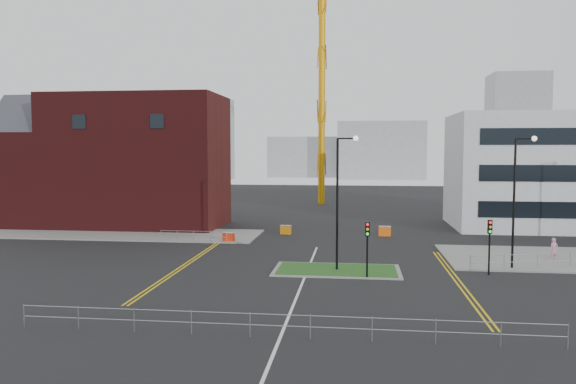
% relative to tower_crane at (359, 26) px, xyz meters
% --- Properties ---
extents(ground, '(200.00, 200.00, 0.00)m').
position_rel_tower_crane_xyz_m(ground, '(-3.39, -56.95, -26.84)').
color(ground, black).
rests_on(ground, ground).
extents(pavement_left, '(28.00, 8.00, 0.12)m').
position_rel_tower_crane_xyz_m(pavement_left, '(-23.39, -34.95, -26.78)').
color(pavement_left, slate).
rests_on(pavement_left, ground).
extents(island_kerb, '(8.60, 4.60, 0.08)m').
position_rel_tower_crane_xyz_m(island_kerb, '(-1.39, -48.95, -26.80)').
color(island_kerb, slate).
rests_on(island_kerb, ground).
extents(grass_island, '(8.00, 4.00, 0.12)m').
position_rel_tower_crane_xyz_m(grass_island, '(-1.39, -48.95, -26.78)').
color(grass_island, '#1B4717').
rests_on(grass_island, ground).
extents(brick_building, '(24.20, 10.07, 14.24)m').
position_rel_tower_crane_xyz_m(brick_building, '(-26.37, -28.95, -20.00)').
color(brick_building, '#491213').
rests_on(brick_building, ground).
extents(office_block, '(25.00, 12.20, 12.00)m').
position_rel_tower_crane_xyz_m(office_block, '(22.62, -24.98, -20.84)').
color(office_block, silver).
rests_on(office_block, ground).
extents(tower_crane, '(50.18, 18.98, 38.95)m').
position_rel_tower_crane_xyz_m(tower_crane, '(0.00, 0.00, 0.00)').
color(tower_crane, orange).
rests_on(tower_crane, ground).
extents(streetlamp_island, '(1.46, 0.36, 9.18)m').
position_rel_tower_crane_xyz_m(streetlamp_island, '(-1.17, -48.95, -21.43)').
color(streetlamp_island, black).
rests_on(streetlamp_island, ground).
extents(streetlamp_right_near, '(1.46, 0.36, 9.18)m').
position_rel_tower_crane_xyz_m(streetlamp_right_near, '(10.83, -46.95, -21.43)').
color(streetlamp_right_near, black).
rests_on(streetlamp_right_near, ground).
extents(traffic_light_island, '(0.28, 0.33, 3.65)m').
position_rel_tower_crane_xyz_m(traffic_light_island, '(0.61, -50.97, -24.28)').
color(traffic_light_island, black).
rests_on(traffic_light_island, ground).
extents(traffic_light_right, '(0.28, 0.33, 3.65)m').
position_rel_tower_crane_xyz_m(traffic_light_right, '(8.61, -48.97, -24.28)').
color(traffic_light_right, black).
rests_on(traffic_light_right, ground).
extents(railing_front, '(24.05, 0.05, 1.10)m').
position_rel_tower_crane_xyz_m(railing_front, '(-3.39, -62.95, -26.06)').
color(railing_front, gray).
rests_on(railing_front, ground).
extents(railing_left, '(6.05, 0.05, 1.10)m').
position_rel_tower_crane_xyz_m(railing_left, '(-14.39, -38.95, -26.10)').
color(railing_left, gray).
rests_on(railing_left, ground).
extents(centre_line, '(0.15, 30.00, 0.01)m').
position_rel_tower_crane_xyz_m(centre_line, '(-3.39, -54.95, -26.84)').
color(centre_line, silver).
rests_on(centre_line, ground).
extents(yellow_left_a, '(0.12, 24.00, 0.01)m').
position_rel_tower_crane_xyz_m(yellow_left_a, '(-12.39, -46.95, -26.84)').
color(yellow_left_a, gold).
rests_on(yellow_left_a, ground).
extents(yellow_left_b, '(0.12, 24.00, 0.01)m').
position_rel_tower_crane_xyz_m(yellow_left_b, '(-12.09, -46.95, -26.84)').
color(yellow_left_b, gold).
rests_on(yellow_left_b, ground).
extents(yellow_right_a, '(0.12, 20.00, 0.01)m').
position_rel_tower_crane_xyz_m(yellow_right_a, '(6.11, -50.95, -26.84)').
color(yellow_right_a, gold).
rests_on(yellow_right_a, ground).
extents(yellow_right_b, '(0.12, 20.00, 0.01)m').
position_rel_tower_crane_xyz_m(yellow_right_b, '(6.41, -50.95, -26.84)').
color(yellow_right_b, gold).
rests_on(yellow_right_b, ground).
extents(skyline_a, '(18.00, 12.00, 22.00)m').
position_rel_tower_crane_xyz_m(skyline_a, '(-43.39, 63.05, -15.84)').
color(skyline_a, gray).
rests_on(skyline_a, ground).
extents(skyline_b, '(24.00, 12.00, 16.00)m').
position_rel_tower_crane_xyz_m(skyline_b, '(6.61, 73.05, -18.84)').
color(skyline_b, gray).
rests_on(skyline_b, ground).
extents(skyline_c, '(14.00, 12.00, 28.00)m').
position_rel_tower_crane_xyz_m(skyline_c, '(41.61, 68.05, -12.84)').
color(skyline_c, gray).
rests_on(skyline_c, ground).
extents(skyline_d, '(30.00, 12.00, 12.00)m').
position_rel_tower_crane_xyz_m(skyline_d, '(-11.39, 83.05, -20.84)').
color(skyline_d, gray).
rests_on(skyline_d, ground).
extents(pedestrian, '(0.72, 0.59, 1.70)m').
position_rel_tower_crane_xyz_m(pedestrian, '(14.52, -43.43, -25.99)').
color(pedestrian, pink).
rests_on(pedestrian, ground).
extents(barrier_left, '(1.07, 0.38, 0.89)m').
position_rel_tower_crane_xyz_m(barrier_left, '(-11.37, -38.36, -26.36)').
color(barrier_left, red).
rests_on(barrier_left, ground).
extents(barrier_mid, '(1.08, 0.45, 0.89)m').
position_rel_tower_crane_xyz_m(barrier_mid, '(-6.92, -32.95, -26.36)').
color(barrier_mid, '#C5710A').
rests_on(barrier_mid, ground).
extents(barrier_right, '(1.14, 0.40, 0.96)m').
position_rel_tower_crane_xyz_m(barrier_right, '(2.61, -32.95, -26.32)').
color(barrier_right, '#F15E0D').
rests_on(barrier_right, ground).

